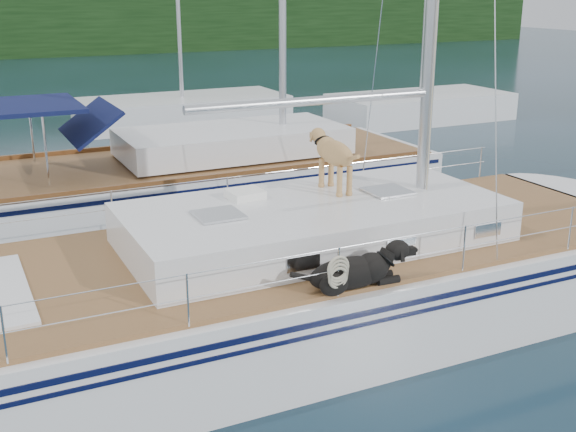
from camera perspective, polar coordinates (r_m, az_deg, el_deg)
ground at (r=10.27m, az=-2.05°, el=-9.22°), size 120.00×120.00×0.00m
main_sailboat at (r=10.02m, az=-1.57°, el=-5.67°), size 12.00×3.81×14.01m
neighbor_sailboat at (r=15.58m, az=-8.05°, el=2.57°), size 11.00×3.50×13.30m
bg_boat_center at (r=25.91m, az=-8.33°, el=8.21°), size 7.20×3.00×11.65m
bg_boat_east at (r=26.84m, az=10.41°, el=8.45°), size 6.40×3.00×11.65m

